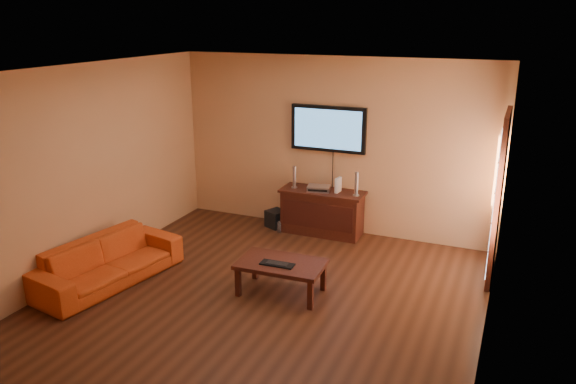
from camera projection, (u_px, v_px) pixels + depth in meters
The scene contains 14 objects.
ground_plane at pixel (265, 297), 6.80m from camera, with size 5.00×5.00×0.00m, color #33190E.
room_walls at pixel (285, 150), 6.84m from camera, with size 5.00×5.00×5.00m.
french_door at pixel (498, 199), 7.06m from camera, with size 0.07×1.02×2.22m.
media_console at pixel (322, 212), 8.69m from camera, with size 1.30×0.50×0.70m.
television at pixel (328, 129), 8.49m from camera, with size 1.18×0.08×0.70m.
coffee_table at pixel (281, 266), 6.79m from camera, with size 1.07×0.67×0.41m.
sofa at pixel (107, 254), 7.08m from camera, with size 1.93×0.56×0.75m, color #BF4315.
speaker_left at pixel (294, 178), 8.69m from camera, with size 0.09×0.09×0.34m.
speaker_right at pixel (356, 185), 8.30m from camera, with size 0.10×0.10×0.36m.
av_receiver at pixel (319, 188), 8.57m from camera, with size 0.34×0.24×0.08m, color silver.
game_console at pixel (338, 185), 8.48m from camera, with size 0.05×0.16×0.22m, color white.
subwoofer at pixel (276, 219), 9.02m from camera, with size 0.27×0.27×0.27m, color black.
bottle at pixel (279, 227), 8.79m from camera, with size 0.07×0.07×0.19m.
keyboard at pixel (277, 264), 6.70m from camera, with size 0.42×0.17×0.02m.
Camera 1 is at (2.63, -5.50, 3.26)m, focal length 35.00 mm.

